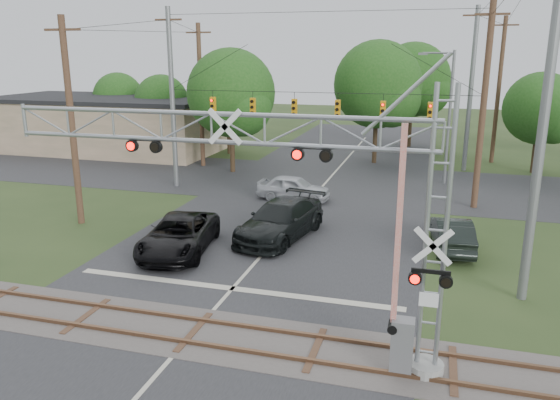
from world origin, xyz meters
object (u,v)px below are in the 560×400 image
(commercial_building, at_px, (108,123))
(streetlight, at_px, (447,111))
(crossing_gantry, at_px, (295,192))
(traffic_signal_span, at_px, (331,105))
(pickup_black, at_px, (179,235))
(car_dark, at_px, (280,220))
(sedan_silver, at_px, (293,188))

(commercial_building, relative_size, streetlight, 2.33)
(crossing_gantry, distance_m, traffic_signal_span, 18.55)
(traffic_signal_span, height_order, pickup_black, traffic_signal_span)
(crossing_gantry, relative_size, traffic_signal_span, 0.68)
(car_dark, height_order, sedan_silver, car_dark)
(traffic_signal_span, relative_size, car_dark, 3.12)
(pickup_black, bearing_deg, crossing_gantry, -53.51)
(pickup_black, bearing_deg, car_dark, 29.81)
(crossing_gantry, height_order, streetlight, streetlight)
(traffic_signal_span, distance_m, streetlight, 8.90)
(crossing_gantry, height_order, sedan_silver, crossing_gantry)
(sedan_silver, bearing_deg, crossing_gantry, -161.75)
(crossing_gantry, xyz_separation_m, pickup_black, (-7.16, 7.00, -4.23))
(crossing_gantry, relative_size, car_dark, 2.11)
(sedan_silver, bearing_deg, streetlight, -47.59)
(crossing_gantry, relative_size, sedan_silver, 2.95)
(crossing_gantry, bearing_deg, traffic_signal_span, 97.80)
(pickup_black, xyz_separation_m, streetlight, (11.43, 17.09, 4.16))
(pickup_black, height_order, streetlight, streetlight)
(crossing_gantry, bearing_deg, car_dark, 108.01)
(car_dark, xyz_separation_m, sedan_silver, (-1.16, 6.97, -0.14))
(crossing_gantry, xyz_separation_m, sedan_silver, (-4.45, 17.10, -4.28))
(crossing_gantry, height_order, traffic_signal_span, traffic_signal_span)
(commercial_building, bearing_deg, traffic_signal_span, -26.22)
(traffic_signal_span, relative_size, commercial_building, 0.93)
(traffic_signal_span, bearing_deg, streetlight, 40.17)
(commercial_building, height_order, streetlight, streetlight)
(crossing_gantry, bearing_deg, pickup_black, 135.65)
(crossing_gantry, distance_m, streetlight, 24.46)
(crossing_gantry, xyz_separation_m, traffic_signal_span, (-2.52, 18.37, 0.66))
(traffic_signal_span, distance_m, pickup_black, 13.22)
(sedan_silver, relative_size, streetlight, 0.50)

